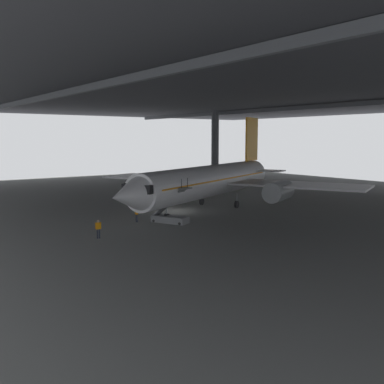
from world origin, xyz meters
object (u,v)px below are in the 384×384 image
(airplane_main, at_px, (211,181))
(crew_worker_by_stairs, at_px, (137,213))
(crew_worker_near_nose, at_px, (98,228))
(boarding_stairs, at_px, (171,216))

(airplane_main, height_order, crew_worker_by_stairs, airplane_main)
(airplane_main, bearing_deg, crew_worker_near_nose, -68.63)
(crew_worker_near_nose, height_order, crew_worker_by_stairs, crew_worker_near_nose)
(boarding_stairs, xyz_separation_m, crew_worker_near_nose, (2.45, -9.27, 0.21))
(boarding_stairs, distance_m, crew_worker_by_stairs, 3.62)
(airplane_main, height_order, boarding_stairs, airplane_main)
(boarding_stairs, relative_size, crew_worker_by_stairs, 2.87)
(crew_worker_by_stairs, bearing_deg, boarding_stairs, 48.91)
(airplane_main, distance_m, boarding_stairs, 10.85)
(airplane_main, relative_size, boarding_stairs, 7.60)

